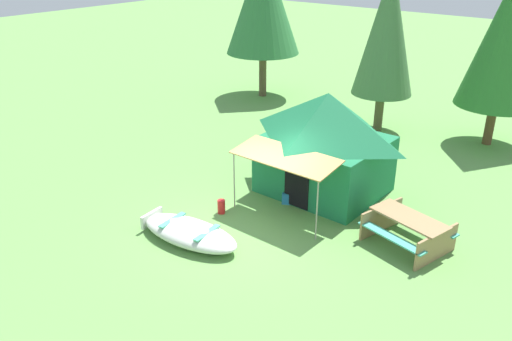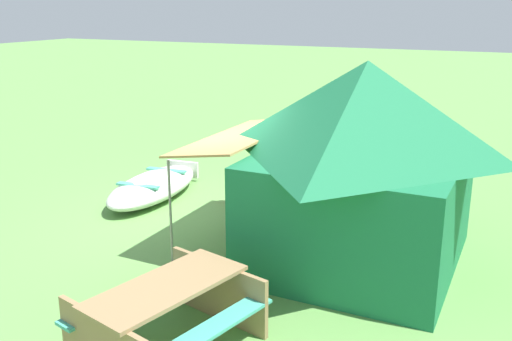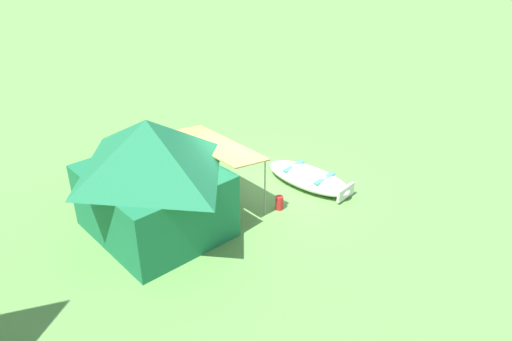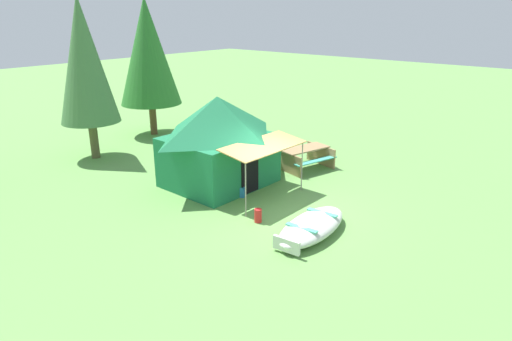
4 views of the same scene
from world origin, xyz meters
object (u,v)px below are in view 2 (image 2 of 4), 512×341
beached_rowboat (153,186)px  canvas_cabin_tent (362,161)px  cooler_box (295,228)px  fuel_can (231,194)px  picnic_table (167,309)px

beached_rowboat → canvas_cabin_tent: (1.05, 4.31, 1.26)m
beached_rowboat → cooler_box: beached_rowboat is taller
fuel_can → canvas_cabin_tent: bearing=63.9°
beached_rowboat → cooler_box: bearing=78.3°
picnic_table → cooler_box: bearing=178.2°
picnic_table → fuel_can: picnic_table is taller
picnic_table → cooler_box: 3.47m
picnic_table → cooler_box: size_ratio=3.88×
canvas_cabin_tent → fuel_can: bearing=-116.1°
canvas_cabin_tent → fuel_can: size_ratio=10.53×
beached_rowboat → fuel_can: (-0.33, 1.50, -0.04)m
cooler_box → beached_rowboat: bearing=-101.7°
cooler_box → fuel_can: 1.95m
beached_rowboat → picnic_table: bearing=36.7°
canvas_cabin_tent → fuel_can: (-1.37, -2.81, -1.30)m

